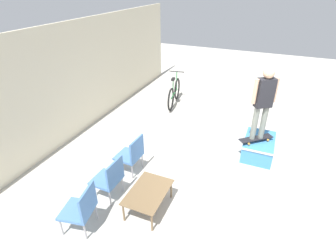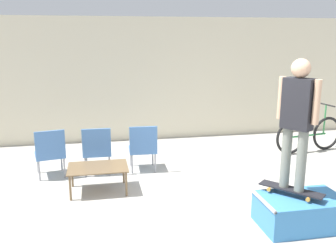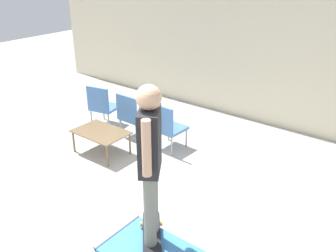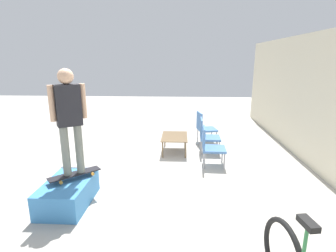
% 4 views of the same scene
% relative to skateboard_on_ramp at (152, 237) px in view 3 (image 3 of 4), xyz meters
% --- Properties ---
extents(ground_plane, '(24.00, 24.00, 0.00)m').
position_rel_skateboard_on_ramp_xyz_m(ground_plane, '(-1.09, 0.47, -0.50)').
color(ground_plane, '#B7B2A8').
extents(house_wall_back, '(12.00, 0.06, 3.00)m').
position_rel_skateboard_on_ramp_xyz_m(house_wall_back, '(-1.09, 4.78, 1.00)').
color(house_wall_back, beige).
rests_on(house_wall_back, ground_plane).
extents(skateboard_on_ramp, '(0.72, 0.78, 0.07)m').
position_rel_skateboard_on_ramp_xyz_m(skateboard_on_ramp, '(0.00, 0.00, 0.00)').
color(skateboard_on_ramp, black).
rests_on(skateboard_on_ramp, skate_ramp_box).
extents(person_skater, '(0.38, 0.49, 1.75)m').
position_rel_skateboard_on_ramp_xyz_m(person_skater, '(-0.00, 0.00, 1.05)').
color(person_skater, gray).
rests_on(person_skater, skateboard_on_ramp).
extents(coffee_table, '(0.98, 0.67, 0.43)m').
position_rel_skateboard_on_ramp_xyz_m(coffee_table, '(-2.58, 1.63, -0.11)').
color(coffee_table, brown).
rests_on(coffee_table, ground_plane).
extents(patio_chair_left, '(0.61, 0.61, 0.91)m').
position_rel_skateboard_on_ramp_xyz_m(patio_chair_left, '(-3.43, 2.47, -0.01)').
color(patio_chair_left, '#99999E').
rests_on(patio_chair_left, ground_plane).
extents(patio_chair_center, '(0.53, 0.53, 0.91)m').
position_rel_skateboard_on_ramp_xyz_m(patio_chair_center, '(-2.59, 2.47, -0.01)').
color(patio_chair_center, '#99999E').
rests_on(patio_chair_center, ground_plane).
extents(patio_chair_right, '(0.54, 0.54, 0.91)m').
position_rel_skateboard_on_ramp_xyz_m(patio_chair_right, '(-1.72, 2.47, -0.01)').
color(patio_chair_right, '#99999E').
rests_on(patio_chair_right, ground_plane).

